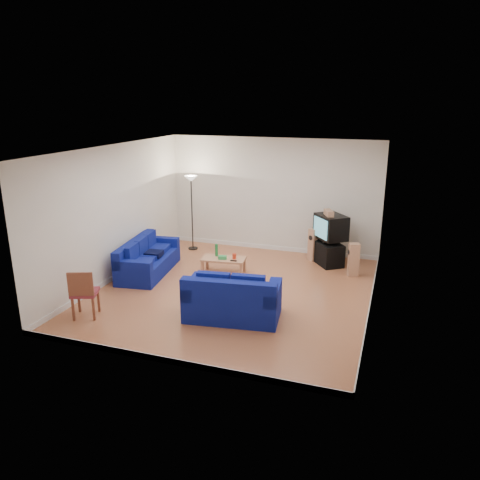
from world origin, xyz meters
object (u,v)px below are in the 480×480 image
(coffee_table, at_px, (224,260))
(tv_stand, at_px, (327,253))
(sofa_loveseat, at_px, (232,302))
(television, at_px, (331,227))
(sofa_three_seat, at_px, (147,261))

(coffee_table, xyz_separation_m, tv_stand, (2.35, 1.55, -0.04))
(sofa_loveseat, height_order, television, television)
(sofa_three_seat, relative_size, sofa_loveseat, 1.15)
(sofa_three_seat, height_order, coffee_table, sofa_three_seat)
(sofa_three_seat, bearing_deg, television, 109.35)
(sofa_loveseat, height_order, tv_stand, sofa_loveseat)
(coffee_table, height_order, television, television)
(sofa_loveseat, relative_size, tv_stand, 2.05)
(coffee_table, distance_m, television, 2.95)
(tv_stand, height_order, television, television)
(tv_stand, distance_m, television, 0.71)
(coffee_table, relative_size, television, 1.11)
(sofa_three_seat, bearing_deg, sofa_loveseat, 51.45)
(sofa_loveseat, xyz_separation_m, tv_stand, (1.28, 3.87, -0.06))
(tv_stand, bearing_deg, coffee_table, -92.30)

